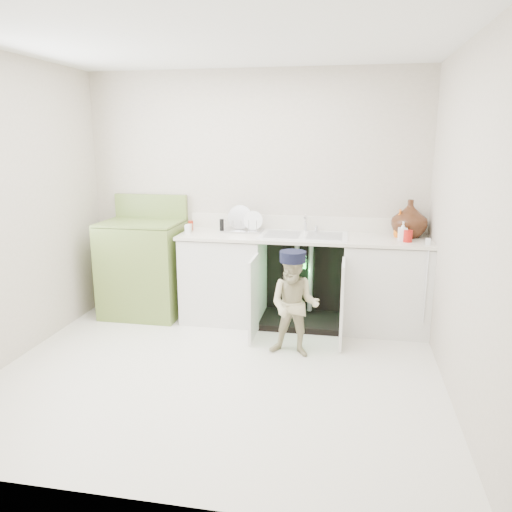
% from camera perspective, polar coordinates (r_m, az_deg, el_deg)
% --- Properties ---
extents(ground, '(3.50, 3.50, 0.00)m').
position_cam_1_polar(ground, '(4.13, -4.25, -12.98)').
color(ground, silver).
rests_on(ground, ground).
extents(room_shell, '(6.00, 5.50, 1.26)m').
position_cam_1_polar(room_shell, '(3.75, -4.58, 4.39)').
color(room_shell, beige).
rests_on(room_shell, ground).
extents(counter_run, '(2.44, 1.02, 1.26)m').
position_cam_1_polar(counter_run, '(4.99, 5.83, -2.41)').
color(counter_run, silver).
rests_on(counter_run, ground).
extents(avocado_stove, '(0.80, 0.65, 1.24)m').
position_cam_1_polar(avocado_stove, '(5.36, -12.73, -1.22)').
color(avocado_stove, olive).
rests_on(avocado_stove, ground).
extents(repair_worker, '(0.47, 0.63, 0.91)m').
position_cam_1_polar(repair_worker, '(4.25, 4.41, -5.46)').
color(repair_worker, '#C3BA8C').
rests_on(repair_worker, ground).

